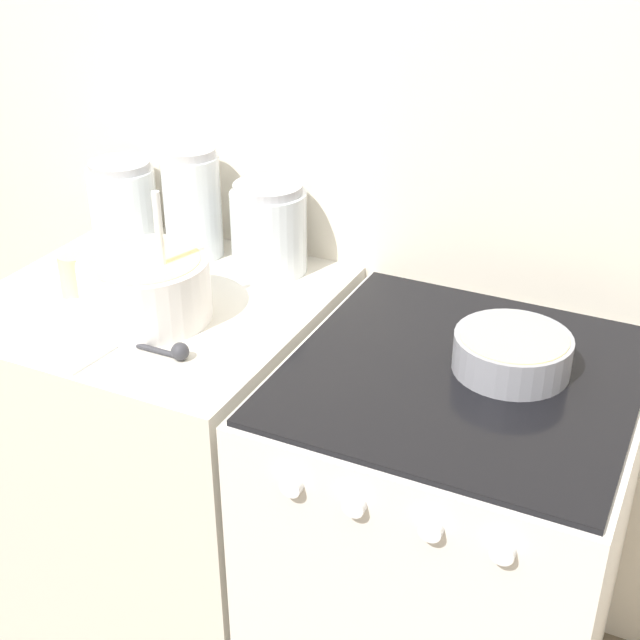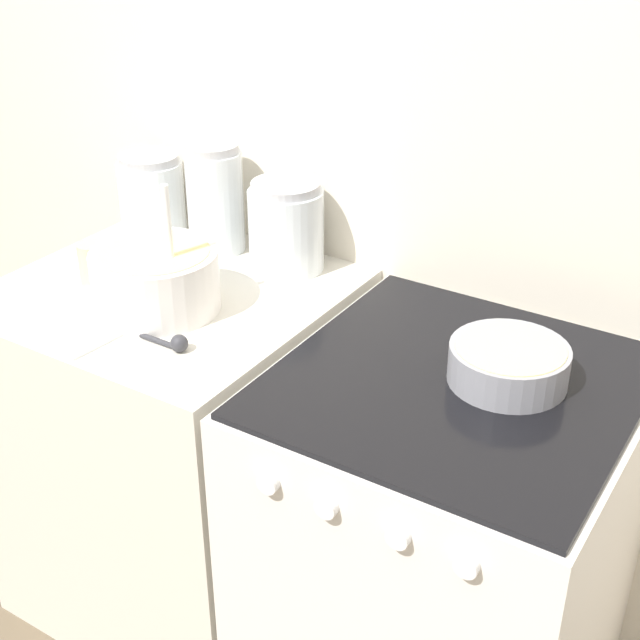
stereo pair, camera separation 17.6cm
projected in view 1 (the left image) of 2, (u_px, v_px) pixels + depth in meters
wall_back at (373, 134)px, 1.97m from camera, size 4.45×0.05×2.40m
countertop_cabinet at (169, 458)px, 2.17m from camera, size 0.72×0.69×0.88m
stove at (447, 547)px, 1.90m from camera, size 0.67×0.71×0.88m
mixing_bowl at (145, 285)px, 1.85m from camera, size 0.27×0.27×0.29m
baking_pan at (512, 352)px, 1.68m from camera, size 0.22×0.22×0.08m
storage_jar_left at (124, 207)px, 2.20m from camera, size 0.16×0.16×0.20m
storage_jar_middle at (193, 210)px, 2.11m from camera, size 0.14×0.14×0.26m
storage_jar_right at (269, 234)px, 2.04m from camera, size 0.17×0.17×0.21m
tin_can at (75, 275)px, 1.95m from camera, size 0.07×0.07×0.10m
recipe_page at (74, 333)px, 1.82m from camera, size 0.25×0.26×0.01m
measuring_spoon at (175, 351)px, 1.73m from camera, size 0.12×0.04×0.04m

